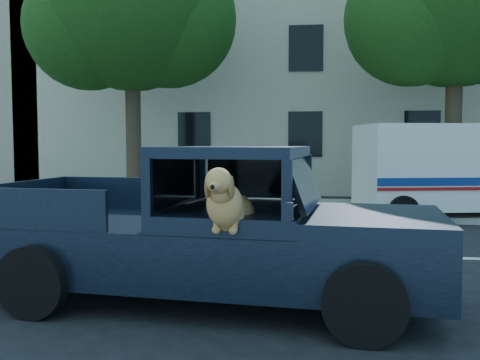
{
  "coord_description": "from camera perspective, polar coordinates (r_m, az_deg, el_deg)",
  "views": [
    {
      "loc": [
        1.01,
        -5.61,
        1.9
      ],
      "look_at": [
        0.3,
        0.18,
        1.49
      ],
      "focal_mm": 40.0,
      "sensor_mm": 36.0,
      "label": 1
    }
  ],
  "objects": [
    {
      "name": "pickup_truck",
      "position": [
        6.41,
        -3.48,
        -7.44
      ],
      "size": [
        5.36,
        2.92,
        1.85
      ],
      "rotation": [
        0.0,
        0.0,
        -0.11
      ],
      "color": "black",
      "rests_on": "ground"
    },
    {
      "name": "far_sidewalk",
      "position": [
        14.95,
        3.06,
        -3.01
      ],
      "size": [
        60.0,
        4.0,
        0.15
      ],
      "primitive_type": "cube",
      "color": "gray",
      "rests_on": "ground"
    },
    {
      "name": "street_tree_left",
      "position": [
        16.47,
        -11.34,
        17.32
      ],
      "size": [
        6.0,
        5.2,
        8.6
      ],
      "color": "#332619",
      "rests_on": "ground"
    },
    {
      "name": "mail_truck",
      "position": [
        14.01,
        20.93,
        0.15
      ],
      "size": [
        4.57,
        2.9,
        2.34
      ],
      "rotation": [
        0.0,
        0.0,
        0.21
      ],
      "color": "silver",
      "rests_on": "ground"
    },
    {
      "name": "lane_stripes",
      "position": [
        9.26,
        13.11,
        -7.89
      ],
      "size": [
        21.6,
        0.14,
        0.01
      ],
      "primitive_type": null,
      "color": "silver",
      "rests_on": "ground"
    },
    {
      "name": "building_main",
      "position": [
        22.35,
        12.25,
        10.6
      ],
      "size": [
        26.0,
        6.0,
        9.0
      ],
      "primitive_type": "cube",
      "color": "#BBB49A",
      "rests_on": "ground"
    },
    {
      "name": "ground",
      "position": [
        6.0,
        -3.14,
        -14.43
      ],
      "size": [
        120.0,
        120.0,
        0.0
      ],
      "primitive_type": "plane",
      "color": "black",
      "rests_on": "ground"
    },
    {
      "name": "street_tree_mid",
      "position": [
        16.21,
        22.19,
        17.32
      ],
      "size": [
        6.0,
        5.2,
        8.6
      ],
      "color": "#332619",
      "rests_on": "ground"
    }
  ]
}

